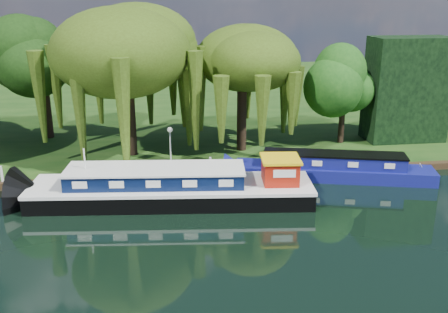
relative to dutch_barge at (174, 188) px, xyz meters
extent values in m
plane|color=black|center=(-0.49, -4.87, -0.85)|extent=(120.00, 120.00, 0.00)
cube|color=#13350E|center=(-0.49, 29.13, -0.63)|extent=(120.00, 52.00, 0.45)
cube|color=black|center=(-0.14, 0.01, -0.45)|extent=(16.45, 5.19, 1.08)
cube|color=silver|center=(-0.14, 0.01, 0.18)|extent=(16.54, 5.27, 0.20)
cube|color=#081436|center=(-1.03, 0.10, 0.72)|extent=(10.23, 3.58, 0.85)
cube|color=silver|center=(-1.03, 0.10, 1.20)|extent=(10.43, 3.77, 0.11)
cube|color=maroon|center=(6.12, -0.62, 0.96)|extent=(2.16, 2.16, 1.35)
cube|color=yellow|center=(6.12, -0.62, 1.71)|extent=(2.41, 2.41, 0.14)
cylinder|color=silver|center=(-4.97, 0.50, 1.37)|extent=(0.09, 0.09, 2.16)
cube|color=navy|center=(10.46, 2.41, -0.50)|extent=(12.95, 5.29, 0.96)
cube|color=navy|center=(10.46, 2.41, 0.38)|extent=(9.09, 3.81, 0.80)
cube|color=black|center=(10.46, 2.41, 0.84)|extent=(9.22, 3.94, 0.11)
cube|color=silver|center=(7.00, 2.46, 0.42)|extent=(0.63, 0.21, 0.34)
cube|color=silver|center=(9.17, 1.90, 0.42)|extent=(0.63, 0.21, 0.34)
cube|color=silver|center=(11.34, 1.34, 0.42)|extent=(0.63, 0.21, 0.34)
cube|color=silver|center=(13.51, 0.77, 0.42)|extent=(0.63, 0.21, 0.34)
imported|color=silver|center=(16.16, 1.58, -0.85)|extent=(2.48, 2.23, 1.17)
cylinder|color=black|center=(-2.68, 8.03, 2.60)|extent=(0.78, 0.78, 6.00)
ellipsoid|color=#30440E|center=(-2.68, 8.03, 6.94)|extent=(8.38, 8.38, 5.42)
cylinder|color=black|center=(5.34, 8.10, 2.05)|extent=(0.69, 0.69, 4.91)
ellipsoid|color=#30440E|center=(5.34, 8.10, 5.60)|extent=(6.71, 6.71, 4.33)
cylinder|color=black|center=(-9.47, 13.42, 2.96)|extent=(0.62, 0.62, 6.72)
ellipsoid|color=black|center=(-9.47, 13.42, 5.71)|extent=(5.38, 5.38, 5.38)
cylinder|color=black|center=(13.34, 8.90, 2.10)|extent=(0.41, 0.41, 5.00)
ellipsoid|color=#144411|center=(13.34, 8.90, 4.15)|extent=(4.00, 4.00, 4.00)
cube|color=black|center=(18.51, 9.13, 3.60)|extent=(6.00, 3.00, 8.00)
cylinder|color=silver|center=(0.01, 5.63, 0.70)|extent=(0.10, 0.10, 2.20)
sphere|color=white|center=(0.01, 5.63, 1.98)|extent=(0.36, 0.36, 0.36)
cylinder|color=silver|center=(-10.49, 3.53, 0.10)|extent=(0.16, 0.16, 1.00)
cylinder|color=silver|center=(-4.49, 3.53, 0.10)|extent=(0.16, 0.16, 1.00)
cylinder|color=silver|center=(2.51, 3.53, 0.10)|extent=(0.16, 0.16, 1.00)
cylinder|color=silver|center=(8.51, 3.53, 0.10)|extent=(0.16, 0.16, 1.00)
camera|label=1|loc=(-0.75, -27.00, 10.80)|focal=40.00mm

